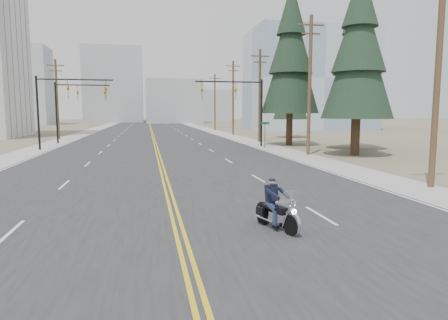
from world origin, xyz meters
TOP-DOWN VIEW (x-y plane):
  - ground_plane at (0.00, 0.00)m, footprint 400.00×400.00m
  - road at (0.00, 70.00)m, footprint 20.00×200.00m
  - sidewalk_left at (-11.50, 70.00)m, footprint 3.00×200.00m
  - sidewalk_right at (11.50, 70.00)m, footprint 3.00×200.00m
  - traffic_mast_left at (-8.98, 32.00)m, footprint 7.10×0.26m
  - traffic_mast_right at (8.98, 32.00)m, footprint 7.10×0.26m
  - traffic_mast_far at (-9.31, 40.00)m, footprint 6.10×0.26m
  - street_sign at (10.80, 30.00)m, footprint 0.90×0.06m
  - utility_pole_a at (12.50, 8.00)m, footprint 2.20×0.30m
  - utility_pole_b at (12.50, 23.00)m, footprint 2.20×0.30m
  - utility_pole_c at (12.50, 38.00)m, footprint 2.20×0.30m
  - utility_pole_d at (12.50, 53.00)m, footprint 2.20×0.30m
  - utility_pole_e at (12.50, 70.00)m, footprint 2.20×0.30m
  - utility_pole_left at (-12.50, 48.00)m, footprint 2.20×0.30m
  - glass_building at (32.00, 70.00)m, footprint 24.00×16.00m
  - haze_bldg_a at (-35.00, 115.00)m, footprint 14.00×12.00m
  - haze_bldg_b at (8.00, 125.00)m, footprint 18.00×14.00m
  - haze_bldg_c at (40.00, 110.00)m, footprint 16.00×12.00m
  - haze_bldg_d at (-12.00, 140.00)m, footprint 20.00×15.00m
  - haze_bldg_e at (25.00, 150.00)m, footprint 14.00×14.00m
  - motorcyclist at (2.98, 2.77)m, footprint 1.46×2.19m
  - conifer_near at (16.27, 21.99)m, footprint 5.82×5.82m
  - conifer_mid at (19.17, 27.39)m, footprint 6.08×6.08m
  - conifer_tall at (14.49, 33.05)m, footprint 6.26×6.26m
  - conifer_far at (19.18, 45.50)m, footprint 4.85×4.85m

SIDE VIEW (x-z plane):
  - ground_plane at x=0.00m, z-range 0.00..0.00m
  - road at x=0.00m, z-range 0.00..0.01m
  - sidewalk_left at x=-11.50m, z-range 0.00..0.01m
  - sidewalk_right at x=11.50m, z-range 0.00..0.01m
  - motorcyclist at x=2.98m, z-range 0.00..1.58m
  - street_sign at x=10.80m, z-range 0.49..3.12m
  - traffic_mast_far at x=-9.31m, z-range 1.37..8.37m
  - traffic_mast_left at x=-8.98m, z-range 1.44..8.44m
  - traffic_mast_right at x=8.98m, z-range 1.44..8.44m
  - utility_pole_left at x=-12.50m, z-range 0.23..10.73m
  - utility_pole_a at x=12.50m, z-range 0.23..11.23m
  - utility_pole_c at x=12.50m, z-range 0.23..11.23m
  - utility_pole_e at x=12.50m, z-range 0.23..11.23m
  - utility_pole_b at x=12.50m, z-range 0.23..11.73m
  - utility_pole_d at x=12.50m, z-range 0.23..11.73m
  - haze_bldg_e at x=25.00m, z-range 0.00..12.00m
  - haze_bldg_b at x=8.00m, z-range 0.00..14.00m
  - conifer_far at x=19.18m, z-range 0.96..13.96m
  - conifer_near at x=16.27m, z-range 1.14..16.54m
  - haze_bldg_c at x=40.00m, z-range 0.00..18.00m
  - conifer_mid at x=19.17m, z-range 1.20..17.42m
  - conifer_tall at x=14.49m, z-range 1.29..18.68m
  - glass_building at x=32.00m, z-range 0.00..20.00m
  - haze_bldg_a at x=-35.00m, z-range 0.00..22.00m
  - haze_bldg_d at x=-12.00m, z-range 0.00..26.00m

